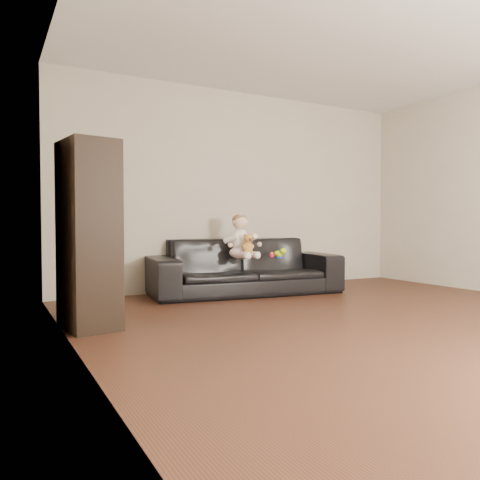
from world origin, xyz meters
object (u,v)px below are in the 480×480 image
baby (241,239)px  teddy_bear (248,244)px  cabinet (89,235)px  toy_green (278,254)px  sofa (244,266)px  toy_rattle (272,255)px  toy_blue_disc (279,257)px

baby → teddy_bear: baby is taller
cabinet → toy_green: 2.54m
sofa → baby: bearing=-126.3°
sofa → cabinet: cabinet is taller
toy_green → teddy_bear: bearing=-174.7°
sofa → teddy_bear: bearing=-103.7°
toy_rattle → toy_blue_disc: bearing=-15.7°
sofa → cabinet: bearing=-144.7°
cabinet → toy_blue_disc: size_ratio=14.24×
toy_rattle → sofa: bearing=138.9°
cabinet → teddy_bear: 2.10m
teddy_bear → toy_blue_disc: size_ratio=2.17×
toy_rattle → cabinet: bearing=-159.3°
toy_rattle → toy_blue_disc: size_ratio=0.58×
baby → teddy_bear: bearing=-105.1°
toy_green → baby: bearing=165.5°
toy_rattle → toy_green: bearing=-13.7°
cabinet → sofa: bearing=19.1°
cabinet → toy_rattle: 2.47m
teddy_bear → sofa: bearing=61.2°
sofa → toy_rattle: 0.37m
cabinet → teddy_bear: cabinet is taller
sofa → baby: 0.38m
teddy_bear → toy_rattle: (0.37, 0.06, -0.15)m
teddy_bear → toy_green: 0.47m
baby → toy_green: size_ratio=4.01×
sofa → teddy_bear: 0.42m
sofa → toy_green: bearing=-28.6°
baby → sofa: bearing=27.9°
cabinet → toy_rattle: cabinet is taller
cabinet → toy_blue_disc: bearing=10.4°
sofa → toy_rattle: sofa is taller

